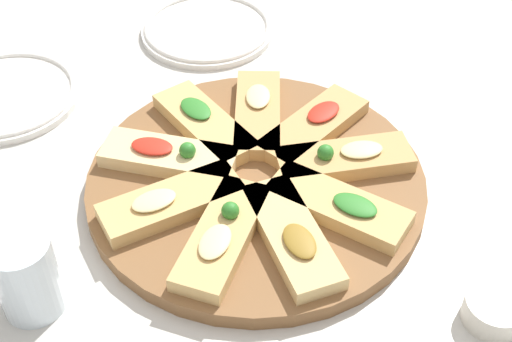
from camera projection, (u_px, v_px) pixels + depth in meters
The scene contains 15 objects.
ground_plane at pixel (256, 189), 0.92m from camera, with size 3.00×3.00×0.00m, color beige.
serving_board at pixel (256, 183), 0.92m from camera, with size 0.43×0.43×0.02m, color brown.
focaccia_slice_0 at pixel (222, 235), 0.82m from camera, with size 0.18×0.13×0.04m.
focaccia_slice_1 at pixel (292, 236), 0.82m from camera, with size 0.13×0.18×0.03m.
focaccia_slice_2 at pixel (339, 206), 0.86m from camera, with size 0.10×0.18×0.03m.
focaccia_slice_3 at pixel (344, 159), 0.92m from camera, with size 0.18×0.15×0.04m.
focaccia_slice_4 at pixel (314, 126), 0.96m from camera, with size 0.18×0.07×0.03m.
focaccia_slice_5 at pixel (258, 113), 0.99m from camera, with size 0.17×0.17×0.03m.
focaccia_slice_6 at pixel (205, 123), 0.97m from camera, with size 0.08×0.18×0.03m.
focaccia_slice_7 at pixel (169, 156), 0.92m from camera, with size 0.14×0.18×0.04m.
focaccia_slice_8 at pixel (171, 202), 0.86m from camera, with size 0.18×0.11×0.03m.
plate_left at pixel (5, 95), 1.06m from camera, with size 0.22×0.22×0.02m.
plate_right at pixel (208, 29), 1.19m from camera, with size 0.22×0.22×0.02m.
water_glass at pixel (26, 275), 0.76m from camera, with size 0.07×0.07×0.10m, color silver.
dipping_bowl at pixel (494, 309), 0.77m from camera, with size 0.07×0.07×0.03m.
Camera 1 is at (-0.46, -0.47, 0.65)m, focal length 50.00 mm.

